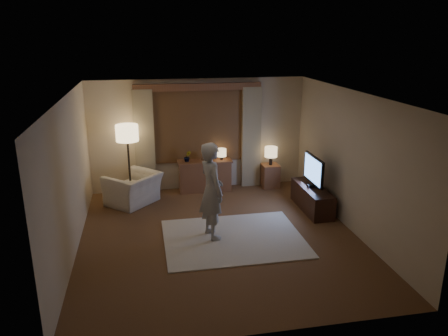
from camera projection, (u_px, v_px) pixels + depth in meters
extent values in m
cube|color=brown|center=(219.00, 237.00, 8.02)|extent=(5.00, 5.50, 0.02)
cube|color=silver|center=(219.00, 94.00, 7.24)|extent=(5.00, 5.50, 0.02)
cube|color=beige|center=(198.00, 135.00, 10.21)|extent=(5.00, 0.02, 2.60)
cube|color=beige|center=(261.00, 240.00, 5.04)|extent=(5.00, 0.02, 2.60)
cube|color=beige|center=(69.00, 178.00, 7.18)|extent=(0.02, 5.50, 2.60)
cube|color=beige|center=(352.00, 162.00, 8.08)|extent=(0.02, 5.50, 2.60)
cube|color=black|center=(198.00, 124.00, 10.11)|extent=(2.00, 0.01, 1.70)
cube|color=brown|center=(198.00, 125.00, 10.10)|extent=(2.08, 0.04, 1.78)
cube|color=tan|center=(145.00, 142.00, 9.92)|extent=(0.45, 0.12, 2.40)
cube|color=tan|center=(251.00, 138.00, 10.36)|extent=(0.45, 0.12, 2.40)
cube|color=brown|center=(198.00, 87.00, 9.80)|extent=(2.90, 0.14, 0.16)
cube|color=beige|center=(233.00, 238.00, 7.95)|extent=(2.50, 2.00, 0.02)
cube|color=brown|center=(205.00, 176.00, 10.27)|extent=(1.20, 0.40, 0.70)
cube|color=brown|center=(205.00, 158.00, 10.14)|extent=(0.16, 0.02, 0.20)
imported|color=#999999|center=(187.00, 157.00, 10.05)|extent=(0.17, 0.13, 0.30)
cylinder|color=black|center=(222.00, 159.00, 10.22)|extent=(0.08, 0.08, 0.12)
cylinder|color=#FFD899|center=(222.00, 153.00, 10.18)|extent=(0.22, 0.22, 0.18)
cylinder|color=black|center=(131.00, 197.00, 9.91)|extent=(0.36, 0.36, 0.03)
cylinder|color=black|center=(129.00, 170.00, 9.72)|extent=(0.04, 0.04, 1.34)
cylinder|color=#FFD899|center=(127.00, 133.00, 9.47)|extent=(0.49, 0.49, 0.36)
imported|color=beige|center=(133.00, 189.00, 9.49)|extent=(1.37, 1.38, 0.67)
cube|color=brown|center=(270.00, 176.00, 10.53)|extent=(0.40, 0.40, 0.56)
cylinder|color=black|center=(271.00, 161.00, 10.42)|extent=(0.08, 0.08, 0.20)
cylinder|color=#FFD899|center=(271.00, 152.00, 10.35)|extent=(0.30, 0.30, 0.24)
cube|color=black|center=(312.00, 198.00, 9.18)|extent=(0.45, 1.40, 0.50)
cube|color=black|center=(313.00, 186.00, 9.10)|extent=(0.23, 0.10, 0.06)
cube|color=black|center=(314.00, 170.00, 8.99)|extent=(0.05, 0.93, 0.57)
cube|color=#5D9EFF|center=(312.00, 170.00, 8.99)|extent=(0.00, 0.86, 0.51)
imported|color=#AFABA2|center=(212.00, 191.00, 7.75)|extent=(0.57, 0.73, 1.77)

